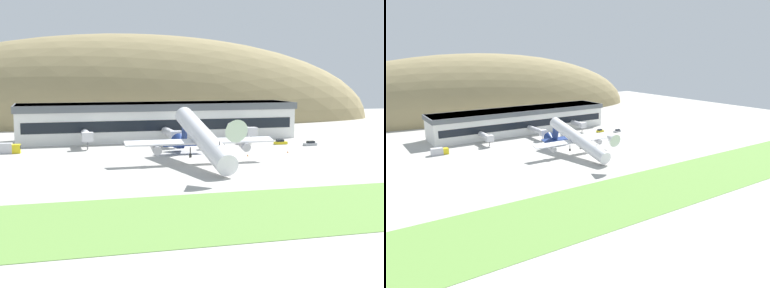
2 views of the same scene
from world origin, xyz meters
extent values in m
plane|color=#ADAAA3|center=(0.00, 0.00, 0.00)|extent=(367.61, 367.61, 0.00)
cube|color=#669342|center=(0.00, -49.50, 0.04)|extent=(330.85, 31.04, 0.08)
ellipsoid|color=#8E7F56|center=(-5.98, 123.16, 0.00)|extent=(251.58, 61.30, 83.94)
cube|color=white|center=(-7.05, 54.97, 6.46)|extent=(96.70, 19.24, 12.93)
cube|color=#565B60|center=(-7.05, 54.97, 11.76)|extent=(97.90, 20.44, 2.33)
cube|color=black|center=(-7.05, 45.30, 5.82)|extent=(92.84, 0.16, 3.62)
cylinder|color=silver|center=(-33.49, 39.24, 4.00)|extent=(2.60, 12.21, 2.60)
cube|color=silver|center=(-33.49, 33.13, 4.00)|extent=(3.38, 2.86, 2.86)
cylinder|color=slate|center=(-33.49, 33.63, 2.00)|extent=(0.36, 0.36, 4.00)
cylinder|color=silver|center=(-6.71, 37.70, 4.00)|extent=(2.60, 15.30, 2.60)
cube|color=silver|center=(-6.71, 30.05, 4.00)|extent=(3.38, 2.86, 2.86)
cylinder|color=slate|center=(-6.71, 30.55, 2.00)|extent=(0.36, 0.36, 4.00)
cylinder|color=silver|center=(20.54, 40.11, 4.00)|extent=(2.60, 10.47, 2.60)
cube|color=silver|center=(20.54, 34.88, 4.00)|extent=(3.38, 2.86, 2.86)
cylinder|color=slate|center=(20.54, 35.38, 2.00)|extent=(0.36, 0.36, 4.00)
cylinder|color=silver|center=(-7.01, -1.43, 7.04)|extent=(5.09, 40.12, 13.21)
cone|color=silver|center=(-7.01, -23.71, 11.73)|extent=(4.98, 6.50, 6.03)
cone|color=navy|center=(-7.01, 21.34, 2.24)|extent=(4.98, 7.50, 6.24)
cube|color=navy|center=(-7.01, 17.36, 7.28)|extent=(0.50, 6.21, 9.15)
cube|color=navy|center=(-7.01, 17.61, 3.03)|extent=(13.22, 3.56, 1.09)
cube|color=silver|center=(-7.01, 0.52, 5.74)|extent=(39.50, 3.62, 1.18)
cylinder|color=#9E9EA3|center=(-18.85, -0.01, 4.30)|extent=(2.30, 4.00, 2.99)
cylinder|color=#9E9EA3|center=(4.84, -0.01, 4.30)|extent=(2.30, 4.00, 2.99)
cylinder|color=#2D2D2D|center=(-9.80, 0.52, 3.24)|extent=(0.28, 0.28, 2.20)
cylinder|color=#2D2D2D|center=(-9.80, 0.52, 2.14)|extent=(0.45, 1.10, 1.10)
cylinder|color=#2D2D2D|center=(-4.21, 0.52, 3.24)|extent=(0.28, 0.28, 2.20)
cylinder|color=#2D2D2D|center=(-4.21, 0.52, 2.14)|extent=(0.45, 1.10, 1.10)
cylinder|color=#2D2D2D|center=(-7.01, -15.11, 6.64)|extent=(0.22, 0.22, 1.98)
cylinder|color=#2D2D2D|center=(-7.01, -15.11, 5.65)|extent=(0.30, 0.82, 0.82)
cube|color=#999EA3|center=(36.97, 24.87, 0.41)|extent=(4.53, 2.16, 0.83)
cube|color=black|center=(37.19, 24.89, 1.17)|extent=(2.54, 1.71, 0.68)
cube|color=gold|center=(29.04, 30.25, 0.45)|extent=(4.35, 1.82, 0.90)
cube|color=black|center=(28.83, 30.25, 1.27)|extent=(2.41, 1.52, 0.74)
cube|color=silver|center=(6.46, 24.84, 1.22)|extent=(2.22, 2.72, 2.44)
cube|color=black|center=(7.50, 24.76, 1.66)|extent=(0.24, 2.20, 1.07)
cube|color=#999EA3|center=(3.28, 25.07, 1.63)|extent=(4.50, 2.89, 3.25)
cube|color=gold|center=(-54.15, 31.83, 1.32)|extent=(2.44, 2.70, 2.63)
cube|color=black|center=(-52.96, 31.77, 1.79)|extent=(0.19, 2.20, 1.16)
cube|color=#B7B7BC|center=(-57.76, 32.00, 1.53)|extent=(5.04, 2.83, 3.06)
cube|color=orange|center=(9.17, 8.75, 0.01)|extent=(0.52, 0.52, 0.03)
cone|color=orange|center=(9.17, 8.75, 0.31)|extent=(0.40, 0.40, 0.55)
cube|color=orange|center=(23.01, 11.94, 0.01)|extent=(0.52, 0.52, 0.03)
cone|color=orange|center=(23.01, 11.94, 0.31)|extent=(0.40, 0.40, 0.55)
camera|label=1|loc=(-44.95, -130.95, 22.92)|focal=50.00mm
camera|label=2|loc=(-93.83, -130.87, 43.97)|focal=35.00mm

